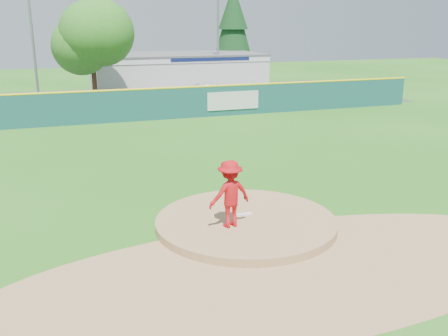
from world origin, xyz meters
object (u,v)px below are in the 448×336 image
object	(u,v)px
pitcher	(230,194)
conifer_tree	(233,27)
deciduous_tree	(92,43)
light_pole_left	(31,22)
van	(216,93)
light_pole_right	(218,28)
pool_building_grp	(177,72)

from	to	relation	value
pitcher	conifer_tree	world-z (taller)	conifer_tree
deciduous_tree	light_pole_left	bearing A→B (deg)	153.43
pitcher	light_pole_left	bearing A→B (deg)	-88.58
deciduous_tree	conifer_tree	bearing A→B (deg)	36.25
van	light_pole_right	world-z (taller)	light_pole_right
light_pole_left	light_pole_right	world-z (taller)	light_pole_left
van	conifer_tree	xyz separation A→B (m)	(6.13, 12.61, 4.75)
pool_building_grp	conifer_tree	size ratio (longest dim) A/B	1.60
light_pole_left	van	bearing A→B (deg)	-15.65
van	light_pole_left	world-z (taller)	light_pole_left
pool_building_grp	light_pole_left	xyz separation A→B (m)	(-12.00, -4.99, 4.39)
conifer_tree	light_pole_left	world-z (taller)	light_pole_left
van	pitcher	bearing A→B (deg)	175.56
van	deciduous_tree	xyz separation A→B (m)	(-8.87, 1.61, 3.76)
pitcher	van	bearing A→B (deg)	-117.21
van	deciduous_tree	world-z (taller)	deciduous_tree
pool_building_grp	light_pole_left	distance (m)	13.72
deciduous_tree	van	bearing A→B (deg)	-10.27
deciduous_tree	light_pole_right	distance (m)	11.75
light_pole_left	light_pole_right	xyz separation A→B (m)	(15.00, 2.00, -0.51)
pitcher	deciduous_tree	distance (m)	25.63
pool_building_grp	deciduous_tree	distance (m)	11.01
pitcher	conifer_tree	bearing A→B (deg)	-120.20
pitcher	conifer_tree	xyz separation A→B (m)	(13.66, 36.38, 4.30)
pitcher	deciduous_tree	size ratio (longest dim) A/B	0.27
light_pole_left	pitcher	bearing A→B (deg)	-78.97
pitcher	pool_building_grp	bearing A→B (deg)	-111.24
light_pole_left	light_pole_right	bearing A→B (deg)	7.59
van	conifer_tree	world-z (taller)	conifer_tree
deciduous_tree	conifer_tree	distance (m)	18.63
van	conifer_tree	size ratio (longest dim) A/B	0.58
light_pole_left	pool_building_grp	bearing A→B (deg)	22.60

